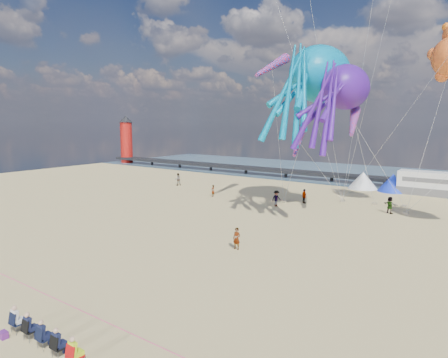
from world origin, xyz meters
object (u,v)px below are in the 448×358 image
at_px(tent_blue, 393,183).
at_px(beachgoer_3, 304,196).
at_px(beachgoer_7, 178,179).
at_px(sandbag_a, 284,201).
at_px(beachgoer_5, 213,191).
at_px(spectator_row, 44,334).
at_px(sandbag_c, 406,213).
at_px(windsock_mid, 354,121).
at_px(sandbag_b, 375,204).
at_px(windsock_right, 299,141).
at_px(beachgoer_2, 276,198).
at_px(sandbag_d, 404,206).
at_px(beachgoer_4, 390,205).
at_px(windsock_left, 272,66).
at_px(sandbag_e, 342,201).
at_px(standing_person, 237,239).
at_px(tent_white, 363,180).
at_px(cooler_purple, 3,335).
at_px(kite_octopus_purple, 346,87).
at_px(lighthouse, 126,143).
at_px(kite_octopus_teal, 320,74).
at_px(motorhome_0, 426,183).

relative_size(tent_blue, beachgoer_3, 2.40).
bearing_deg(tent_blue, beachgoer_7, -153.79).
bearing_deg(sandbag_a, beachgoer_3, 23.41).
bearing_deg(beachgoer_5, tent_blue, 126.44).
xyz_separation_m(spectator_row, beachgoer_7, (-24.08, 34.67, 0.26)).
bearing_deg(beachgoer_5, sandbag_a, 94.91).
height_order(sandbag_c, windsock_mid, windsock_mid).
relative_size(sandbag_a, sandbag_b, 1.00).
xyz_separation_m(beachgoer_3, windsock_right, (1.41, -4.84, 6.58)).
bearing_deg(beachgoer_2, sandbag_b, -25.98).
bearing_deg(sandbag_b, sandbag_d, 12.35).
bearing_deg(beachgoer_4, beachgoer_7, 19.91).
bearing_deg(windsock_mid, beachgoer_5, 161.24).
height_order(windsock_left, windsock_mid, windsock_left).
bearing_deg(beachgoer_5, sandbag_e, 105.69).
relative_size(standing_person, windsock_right, 0.30).
xyz_separation_m(beachgoer_5, windsock_left, (9.04, -1.63, 14.30)).
xyz_separation_m(sandbag_b, windsock_left, (-8.77, -8.59, 14.94)).
xyz_separation_m(tent_white, cooler_purple, (-0.93, -48.53, -1.04)).
relative_size(beachgoer_2, beachgoer_4, 1.02).
distance_m(tent_blue, windsock_mid, 20.00).
bearing_deg(kite_octopus_purple, sandbag_b, 106.31).
relative_size(cooler_purple, windsock_left, 0.06).
height_order(beachgoer_3, sandbag_d, beachgoer_3).
distance_m(lighthouse, tent_white, 54.25).
bearing_deg(tent_white, windsock_right, -93.05).
bearing_deg(sandbag_c, beachgoer_5, -169.51).
xyz_separation_m(tent_blue, beachgoer_4, (2.87, -13.59, -0.32)).
bearing_deg(standing_person, sandbag_d, 70.65).
height_order(beachgoer_3, windsock_right, windsock_right).
bearing_deg(cooler_purple, beachgoer_3, 92.47).
relative_size(beachgoer_4, sandbag_b, 3.51).
xyz_separation_m(standing_person, beachgoer_4, (6.31, 18.80, 0.06)).
relative_size(spectator_row, windsock_mid, 1.13).
relative_size(sandbag_a, windsock_right, 0.09).
height_order(beachgoer_4, kite_octopus_teal, kite_octopus_teal).
distance_m(standing_person, windsock_mid, 16.93).
bearing_deg(beachgoer_3, tent_white, -64.52).
bearing_deg(beachgoer_4, tent_blue, -57.41).
relative_size(beachgoer_5, kite_octopus_purple, 0.14).
bearing_deg(motorhome_0, beachgoer_5, -141.51).
relative_size(tent_white, sandbag_e, 8.00).
bearing_deg(beachgoer_7, beachgoer_5, 100.58).
distance_m(cooler_purple, beachgoer_4, 35.81).
bearing_deg(sandbag_e, sandbag_c, -16.98).
height_order(beachgoer_2, windsock_mid, windsock_mid).
distance_m(beachgoer_4, sandbag_d, 4.28).
distance_m(spectator_row, kite_octopus_purple, 31.96).
bearing_deg(sandbag_e, sandbag_a, -142.16).
xyz_separation_m(tent_white, windsock_left, (-4.37, -18.66, 13.85)).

